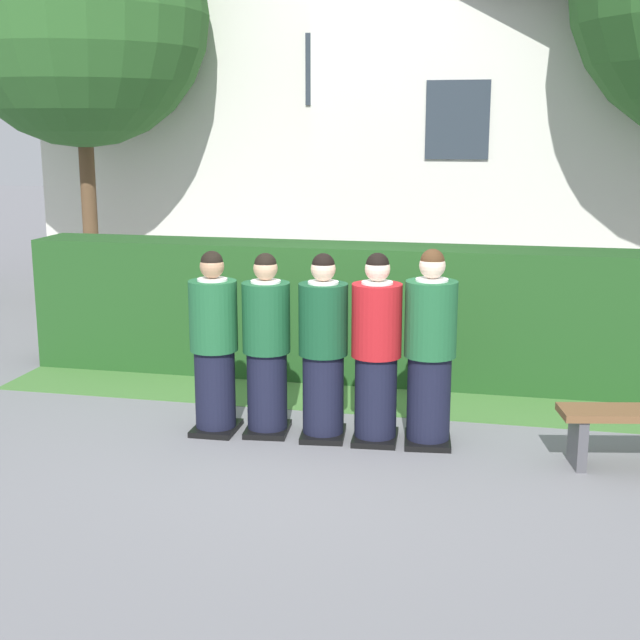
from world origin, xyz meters
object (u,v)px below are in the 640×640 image
Objects in this scene: student_in_red_blazer at (376,353)px; student_front_row_0 at (214,347)px; student_front_row_4 at (430,353)px; student_front_row_1 at (267,349)px; student_front_row_2 at (323,351)px.

student_front_row_0 is at bearing -177.29° from student_in_red_blazer.
student_front_row_4 is at bearing 3.01° from student_front_row_0.
student_front_row_1 is 0.51m from student_front_row_2.
student_front_row_0 is 1.43m from student_in_red_blazer.
student_front_row_4 is at bearing 2.49° from student_front_row_2.
student_front_row_2 is 0.99× the size of student_in_red_blazer.
student_in_red_blazer is (0.97, -0.00, 0.02)m from student_front_row_1.
student_front_row_4 is (0.92, 0.04, 0.03)m from student_front_row_2.
student_front_row_0 is 1.00× the size of student_front_row_2.
student_in_red_blazer is 0.98× the size of student_front_row_4.
student_front_row_4 reaches higher than student_front_row_2.
student_front_row_1 is 0.98× the size of student_in_red_blazer.
student_front_row_4 is at bearing 1.22° from student_front_row_1.
student_in_red_blazer is 0.45m from student_front_row_4.
student_in_red_blazer is (1.43, 0.07, 0.01)m from student_front_row_0.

